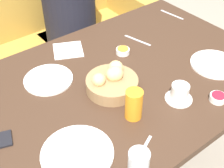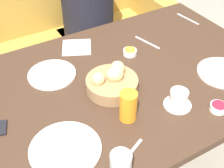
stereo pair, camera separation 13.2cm
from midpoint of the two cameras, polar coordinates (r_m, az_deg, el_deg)
The scene contains 16 objects.
dining_table at distance 1.45m, azimuth 3.97°, elevation -2.37°, with size 1.48×0.95×0.78m.
couch at distance 2.45m, azimuth -6.23°, elevation 6.84°, with size 1.50×0.70×0.90m.
seated_person at distance 2.28m, azimuth -2.54°, elevation 9.36°, with size 0.35×0.46×1.17m.
bread_basket at distance 1.32m, azimuth 2.89°, elevation 0.33°, with size 0.22×0.22×0.11m.
plate_near_left at distance 1.12m, azimuth -5.14°, elevation -11.93°, with size 0.26×0.26×0.01m.
plate_near_right at distance 1.54m, azimuth 21.92°, elevation 1.86°, with size 0.23×0.23×0.01m.
plate_far_center at distance 1.43m, azimuth -8.34°, elevation 1.65°, with size 0.22×0.22×0.01m.
juice_glass at distance 1.18m, azimuth 6.20°, elevation -4.19°, with size 0.07×0.07×0.13m.
water_tumbler at distance 1.01m, azimuth 5.48°, elevation -15.03°, with size 0.07×0.07×0.11m.
coffee_cup at distance 1.29m, azimuth 14.95°, elevation -2.82°, with size 0.11×0.11×0.07m.
jam_bowl_berry at distance 1.33m, azimuth 21.59°, elevation -4.11°, with size 0.07×0.07×0.03m.
jam_bowl_honey at distance 1.55m, azimuth 5.76°, elevation 5.76°, with size 0.07×0.07×0.03m.
fork_silver at distance 1.66m, azimuth 8.78°, elevation 7.44°, with size 0.05×0.16×0.00m.
knife_silver at distance 1.93m, azimuth 15.66°, elevation 11.33°, with size 0.03×0.16×0.00m.
spoon_coffee at distance 1.12m, azimuth 7.19°, elevation -12.15°, with size 0.12×0.06×0.00m.
napkin at distance 1.60m, azimuth -4.14°, elevation 6.63°, with size 0.19×0.19×0.00m.
Camera 2 is at (-0.57, -0.91, 1.66)m, focal length 50.00 mm.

